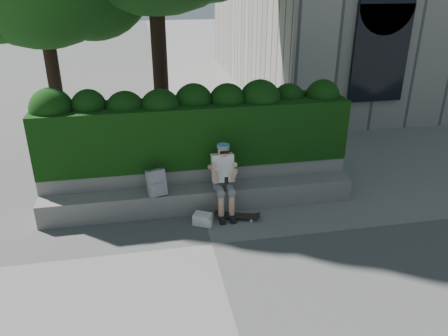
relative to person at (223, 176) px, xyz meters
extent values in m
plane|color=slate|center=(-0.40, -1.07, -0.75)|extent=(80.00, 80.00, 0.00)
cube|color=gray|center=(-0.40, 0.18, -0.53)|extent=(6.00, 0.45, 0.45)
cube|color=gray|center=(-0.40, 0.66, -0.38)|extent=(6.00, 0.50, 0.75)
cube|color=black|center=(-0.40, 0.88, 0.60)|extent=(6.00, 1.00, 1.20)
cylinder|color=black|center=(-0.86, 4.18, 1.09)|extent=(0.39, 0.39, 3.68)
cylinder|color=black|center=(-3.49, 4.19, 0.61)|extent=(0.33, 0.33, 2.73)
cube|color=slate|center=(0.00, 0.13, -0.19)|extent=(0.36, 0.26, 0.22)
cube|color=white|center=(0.00, 0.06, 0.15)|extent=(0.40, 0.32, 0.55)
sphere|color=tan|center=(0.00, -0.01, 0.51)|extent=(0.21, 0.21, 0.21)
cylinder|color=teal|center=(0.00, 0.01, 0.60)|extent=(0.23, 0.23, 0.06)
cube|color=black|center=(0.00, -0.29, 0.05)|extent=(0.07, 0.02, 0.13)
cylinder|color=tan|center=(-0.10, -0.31, -0.51)|extent=(0.11, 0.11, 0.47)
cylinder|color=tan|center=(0.10, -0.31, -0.51)|extent=(0.11, 0.11, 0.47)
cube|color=black|center=(-0.10, -0.37, -0.70)|extent=(0.10, 0.26, 0.10)
cube|color=black|center=(0.10, -0.37, -0.70)|extent=(0.10, 0.26, 0.10)
cube|color=black|center=(0.20, -0.32, -0.68)|extent=(0.78, 0.40, 0.02)
cylinder|color=silver|center=(-0.08, -0.32, -0.73)|extent=(0.06, 0.04, 0.05)
cylinder|color=silver|center=(-0.03, -0.17, -0.73)|extent=(0.06, 0.04, 0.05)
cylinder|color=silver|center=(0.43, -0.48, -0.73)|extent=(0.06, 0.04, 0.05)
cylinder|color=silver|center=(0.48, -0.32, -0.73)|extent=(0.06, 0.04, 0.05)
cube|color=#A9AAAE|center=(-1.24, 0.08, -0.06)|extent=(0.37, 0.27, 0.48)
cube|color=silver|center=(-0.46, -0.38, -0.65)|extent=(0.39, 0.35, 0.21)
camera|label=1|loc=(-1.38, -7.24, 3.45)|focal=35.00mm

